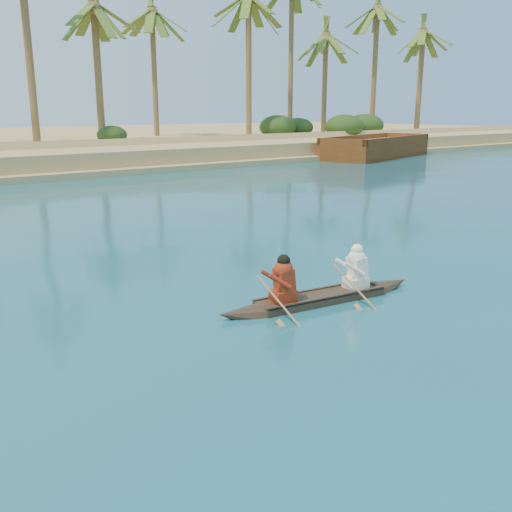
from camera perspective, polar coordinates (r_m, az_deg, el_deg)
canoe at (r=11.41m, az=6.49°, el=-3.44°), size 4.57×1.24×1.25m
barge_right at (r=46.67m, az=11.95°, el=10.48°), size 12.35×6.98×1.95m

